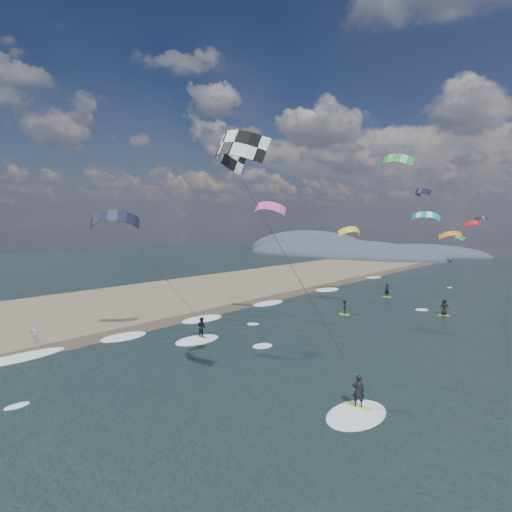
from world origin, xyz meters
The scene contains 10 objects.
ground centered at (0.00, 0.00, 0.00)m, with size 260.00×260.00×0.00m, color black.
sand_strip centered at (-24.00, 10.00, 0.00)m, with size 26.00×240.00×0.00m, color brown.
wet_sand_strip centered at (-12.00, 10.00, 0.00)m, with size 3.00×240.00×0.00m, color #382D23.
coastal_hills centered at (-44.84, 107.86, 0.00)m, with size 80.00×41.00×15.00m.
kitesurfer_near_a centered at (7.95, 0.47, 10.62)m, with size 7.83×9.30×14.23m.
kitesurfer_near_b centered at (-7.66, 5.74, 7.17)m, with size 6.95×9.23×11.50m.
far_kitesurfers centered at (2.58, 31.05, 0.85)m, with size 10.14×14.18×1.79m.
bg_kite_field centered at (0.03, 52.72, 10.85)m, with size 12.81×78.88×10.21m.
shoreline_surf centered at (-10.80, 14.75, 0.00)m, with size 2.40×79.40×0.11m.
beach_walker centered at (-14.48, 0.31, 0.74)m, with size 0.87×0.36×1.48m, color silver.
Camera 1 is at (20.51, -14.84, 9.57)m, focal length 30.00 mm.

